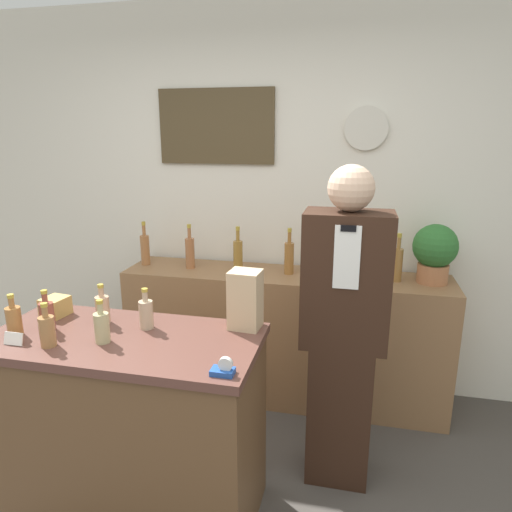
# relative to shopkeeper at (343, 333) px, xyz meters

# --- Properties ---
(back_wall) EXTENTS (5.20, 0.09, 2.70)m
(back_wall) POSITION_rel_shopkeeper_xyz_m (-0.62, 1.00, 0.51)
(back_wall) COLOR silver
(back_wall) RESTS_ON ground_plane
(back_shelf) EXTENTS (2.20, 0.46, 0.91)m
(back_shelf) POSITION_rel_shopkeeper_xyz_m (-0.42, 0.71, -0.39)
(back_shelf) COLOR #8E6642
(back_shelf) RESTS_ON ground_plane
(display_counter) EXTENTS (1.25, 0.59, 0.94)m
(display_counter) POSITION_rel_shopkeeper_xyz_m (-0.97, -0.47, -0.37)
(display_counter) COLOR brown
(display_counter) RESTS_ON ground_plane
(shopkeeper) EXTENTS (0.43, 0.27, 1.70)m
(shopkeeper) POSITION_rel_shopkeeper_xyz_m (0.00, 0.00, 0.00)
(shopkeeper) COLOR #331E14
(shopkeeper) RESTS_ON ground_plane
(potted_plant) EXTENTS (0.27, 0.27, 0.38)m
(potted_plant) POSITION_rel_shopkeeper_xyz_m (0.52, 0.74, 0.28)
(potted_plant) COLOR #B27047
(potted_plant) RESTS_ON back_shelf
(paper_bag) EXTENTS (0.15, 0.14, 0.28)m
(paper_bag) POSITION_rel_shopkeeper_xyz_m (-0.45, -0.25, 0.24)
(paper_bag) COLOR tan
(paper_bag) RESTS_ON display_counter
(tape_dispenser) EXTENTS (0.09, 0.06, 0.07)m
(tape_dispenser) POSITION_rel_shopkeeper_xyz_m (-0.43, -0.69, 0.12)
(tape_dispenser) COLOR #1E4799
(tape_dispenser) RESTS_ON display_counter
(price_card_left) EXTENTS (0.09, 0.02, 0.06)m
(price_card_left) POSITION_rel_shopkeeper_xyz_m (-1.39, -0.65, 0.13)
(price_card_left) COLOR white
(price_card_left) RESTS_ON display_counter
(gift_box) EXTENTS (0.13, 0.13, 0.09)m
(gift_box) POSITION_rel_shopkeeper_xyz_m (-1.42, -0.32, 0.14)
(gift_box) COLOR tan
(gift_box) RESTS_ON display_counter
(counter_bottle_0) EXTENTS (0.07, 0.07, 0.20)m
(counter_bottle_0) POSITION_rel_shopkeeper_xyz_m (-1.45, -0.57, 0.17)
(counter_bottle_0) COLOR #A16B38
(counter_bottle_0) RESTS_ON display_counter
(counter_bottle_1) EXTENTS (0.07, 0.07, 0.20)m
(counter_bottle_1) POSITION_rel_shopkeeper_xyz_m (-1.34, -0.49, 0.17)
(counter_bottle_1) COLOR brown
(counter_bottle_1) RESTS_ON display_counter
(counter_bottle_2) EXTENTS (0.07, 0.07, 0.20)m
(counter_bottle_2) POSITION_rel_shopkeeper_xyz_m (-1.23, -0.63, 0.17)
(counter_bottle_2) COLOR #9A6C3F
(counter_bottle_2) RESTS_ON display_counter
(counter_bottle_3) EXTENTS (0.07, 0.07, 0.20)m
(counter_bottle_3) POSITION_rel_shopkeeper_xyz_m (-1.14, -0.35, 0.17)
(counter_bottle_3) COLOR tan
(counter_bottle_3) RESTS_ON display_counter
(counter_bottle_4) EXTENTS (0.07, 0.07, 0.20)m
(counter_bottle_4) POSITION_rel_shopkeeper_xyz_m (-1.03, -0.54, 0.17)
(counter_bottle_4) COLOR tan
(counter_bottle_4) RESTS_ON display_counter
(counter_bottle_5) EXTENTS (0.07, 0.07, 0.20)m
(counter_bottle_5) POSITION_rel_shopkeeper_xyz_m (-0.90, -0.36, 0.17)
(counter_bottle_5) COLOR tan
(counter_bottle_5) RESTS_ON display_counter
(shelf_bottle_0) EXTENTS (0.06, 0.06, 0.31)m
(shelf_bottle_0) POSITION_rel_shopkeeper_xyz_m (-1.44, 0.73, 0.19)
(shelf_bottle_0) COLOR #A2683D
(shelf_bottle_0) RESTS_ON back_shelf
(shelf_bottle_1) EXTENTS (0.06, 0.06, 0.31)m
(shelf_bottle_1) POSITION_rel_shopkeeper_xyz_m (-1.09, 0.71, 0.19)
(shelf_bottle_1) COLOR #A4673F
(shelf_bottle_1) RESTS_ON back_shelf
(shelf_bottle_2) EXTENTS (0.06, 0.06, 0.31)m
(shelf_bottle_2) POSITION_rel_shopkeeper_xyz_m (-0.74, 0.70, 0.19)
(shelf_bottle_2) COLOR olive
(shelf_bottle_2) RESTS_ON back_shelf
(shelf_bottle_3) EXTENTS (0.06, 0.06, 0.31)m
(shelf_bottle_3) POSITION_rel_shopkeeper_xyz_m (-0.39, 0.73, 0.19)
(shelf_bottle_3) COLOR #9D6731
(shelf_bottle_3) RESTS_ON back_shelf
(shelf_bottle_4) EXTENTS (0.06, 0.06, 0.31)m
(shelf_bottle_4) POSITION_rel_shopkeeper_xyz_m (-0.05, 0.71, 0.19)
(shelf_bottle_4) COLOR #9F683D
(shelf_bottle_4) RESTS_ON back_shelf
(shelf_bottle_5) EXTENTS (0.06, 0.06, 0.31)m
(shelf_bottle_5) POSITION_rel_shopkeeper_xyz_m (0.30, 0.72, 0.19)
(shelf_bottle_5) COLOR olive
(shelf_bottle_5) RESTS_ON back_shelf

